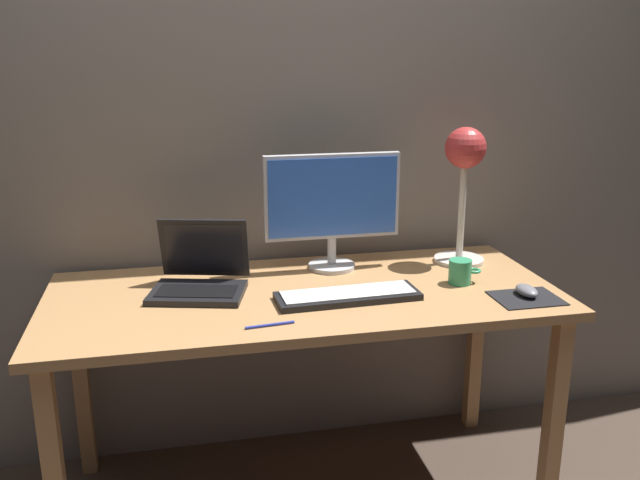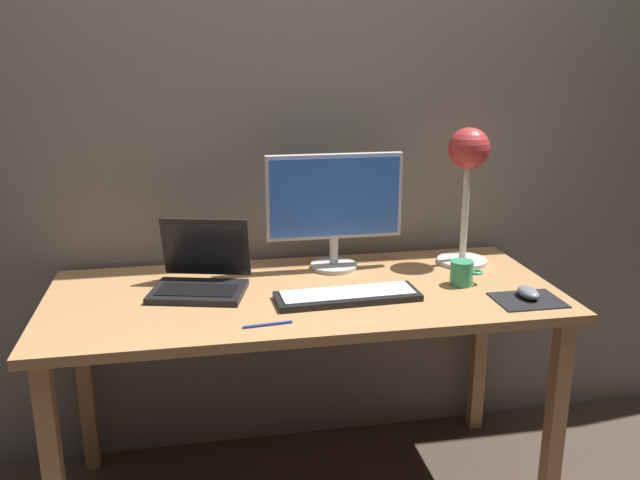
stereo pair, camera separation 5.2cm
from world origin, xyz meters
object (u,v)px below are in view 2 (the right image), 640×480
at_px(keyboard_main, 348,296).
at_px(pen, 268,324).
at_px(monitor, 334,203).
at_px(mouse, 528,293).
at_px(laptop, 202,270).
at_px(desk_lamp, 468,167).
at_px(coffee_mug, 462,273).

xyz_separation_m(keyboard_main, pen, (-0.26, -0.16, -0.01)).
bearing_deg(monitor, mouse, -37.16).
distance_m(keyboard_main, mouse, 0.55).
xyz_separation_m(laptop, pen, (0.17, -0.34, -0.06)).
bearing_deg(laptop, pen, -63.16).
height_order(monitor, laptop, monitor).
bearing_deg(desk_lamp, monitor, 176.79).
relative_size(monitor, mouse, 4.85).
bearing_deg(laptop, desk_lamp, 5.86).
height_order(coffee_mug, pen, coffee_mug).
height_order(mouse, coffee_mug, coffee_mug).
bearing_deg(coffee_mug, keyboard_main, -171.08).
distance_m(keyboard_main, laptop, 0.47).
bearing_deg(mouse, keyboard_main, 170.11).
xyz_separation_m(desk_lamp, pen, (-0.74, -0.43, -0.34)).
distance_m(monitor, mouse, 0.69).
bearing_deg(coffee_mug, monitor, 147.22).
bearing_deg(monitor, keyboard_main, -93.88).
distance_m(desk_lamp, coffee_mug, 0.38).
xyz_separation_m(keyboard_main, coffee_mug, (0.39, 0.06, 0.03)).
bearing_deg(desk_lamp, keyboard_main, -150.18).
height_order(keyboard_main, laptop, laptop).
xyz_separation_m(monitor, laptop, (-0.45, -0.12, -0.17)).
bearing_deg(coffee_mug, laptop, 171.69).
relative_size(laptop, mouse, 3.52).
bearing_deg(coffee_mug, desk_lamp, 67.61).
relative_size(keyboard_main, mouse, 4.64).
distance_m(mouse, coffee_mug, 0.22).
height_order(keyboard_main, pen, keyboard_main).
height_order(desk_lamp, coffee_mug, desk_lamp).
relative_size(monitor, laptop, 1.38).
distance_m(monitor, desk_lamp, 0.48).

